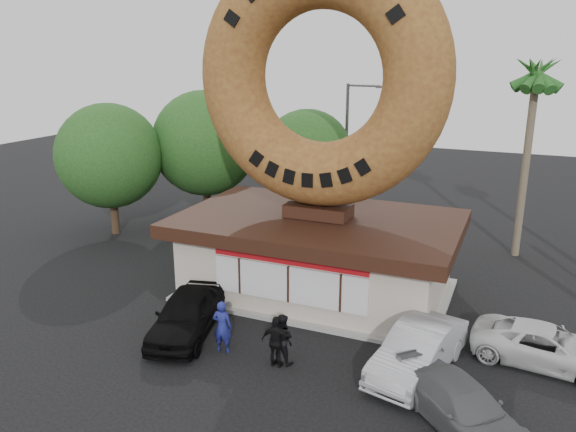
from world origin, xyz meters
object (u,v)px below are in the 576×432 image
Objects in this scene: car_silver at (418,350)px; car_grey at (463,407)px; person_right at (277,342)px; person_center at (282,339)px; car_white at (547,346)px; street_lamp at (349,147)px; donut_shop at (318,252)px; person_left at (222,327)px; car_black at (186,314)px; giant_donut at (320,78)px.

car_silver is 2.80m from car_grey.
person_right is at bearing 127.06° from car_grey.
person_center reaches higher than car_grey.
person_center is 8.51m from car_white.
street_lamp reaches higher than car_silver.
street_lamp is at bearing 100.50° from donut_shop.
person_left is 1.86m from car_black.
street_lamp is at bearing 71.66° from car_black.
donut_shop is at bearing -79.50° from street_lamp.
person_center is 0.39× the size of car_grey.
car_black reaches higher than car_grey.
car_black is 1.00× the size of car_silver.
person_left is at bearing -4.89° from person_right.
giant_donut is at bearing 89.64° from car_grey.
giant_donut is 9.93m from person_right.
person_right is at bearing -80.47° from street_lamp.
donut_shop is 2.56× the size of car_grey.
car_silver is (5.03, -4.54, -8.00)m from giant_donut.
person_left is 1.06× the size of person_right.
person_right is (0.82, -5.95, -0.90)m from donut_shop.
giant_donut is 5.41× the size of person_left.
giant_donut is 12.52m from car_grey.
person_center is 0.37× the size of car_white.
car_white is at bearing -15.60° from giant_donut.
car_black is 8.05m from car_silver.
giant_donut reaches higher than donut_shop.
car_black is (-3.81, 0.69, -0.08)m from person_right.
donut_shop is 5.81m from person_center.
car_grey is (7.86, -0.98, -0.28)m from person_left.
car_black reaches higher than car_white.
person_center is at bearing -81.23° from giant_donut.
car_white is at bearing -15.50° from donut_shop.
person_center is 0.29m from person_right.
person_right is 0.40× the size of car_grey.
donut_shop is 2.43× the size of car_silver.
car_white is at bearing -154.66° from person_center.
giant_donut is 9.78m from person_center.
donut_shop is 6.11× the size of person_left.
person_right is at bearing -82.13° from giant_donut.
giant_donut is at bearing 150.93° from car_silver.
car_grey is at bearing 170.39° from person_right.
giant_donut reaches higher than street_lamp.
giant_donut is 10.48m from car_silver.
donut_shop reaches higher than person_left.
car_grey is at bearing 160.82° from car_white.
giant_donut reaches higher than person_right.
person_left is at bearing 128.28° from car_grey.
person_center is (0.88, -5.68, -7.91)m from giant_donut.
person_left is at bearing -87.68° from street_lamp.
giant_donut reaches higher than car_white.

